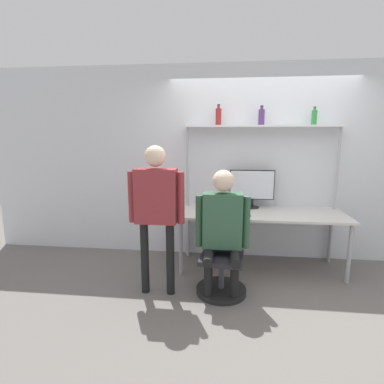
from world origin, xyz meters
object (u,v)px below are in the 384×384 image
object	(u,v)px
person_seated	(222,223)
bottle_red	(218,116)
monitor	(252,187)
cell_phone	(248,215)
office_chair	(222,269)
bottle_purple	(261,117)
bottle_green	(314,117)
laptop	(228,210)
person_standing	(156,201)

from	to	relation	value
person_seated	bottle_red	xyz separation A→B (m)	(-0.09, 1.00, 1.18)
monitor	bottle_red	xyz separation A→B (m)	(-0.47, 0.02, 0.94)
cell_phone	office_chair	size ratio (longest dim) A/B	0.17
cell_phone	person_seated	distance (m)	0.65
person_seated	office_chair	bearing A→B (deg)	84.43
bottle_purple	bottle_green	world-z (taller)	bottle_purple
bottle_red	cell_phone	bearing A→B (deg)	-47.42
monitor	person_seated	distance (m)	1.08
cell_phone	person_seated	xyz separation A→B (m)	(-0.31, -0.57, 0.05)
person_seated	laptop	bearing A→B (deg)	83.84
person_seated	bottle_purple	xyz separation A→B (m)	(0.47, 1.00, 1.17)
office_chair	person_seated	distance (m)	0.55
person_standing	bottle_purple	bearing A→B (deg)	42.21
person_standing	bottle_purple	xyz separation A→B (m)	(1.18, 1.07, 0.93)
person_standing	bottle_purple	distance (m)	1.84
office_chair	bottle_purple	world-z (taller)	bottle_purple
cell_phone	bottle_purple	xyz separation A→B (m)	(0.17, 0.43, 1.22)
bottle_red	person_seated	bearing A→B (deg)	-84.99
monitor	bottle_purple	distance (m)	0.94
office_chair	laptop	bearing A→B (deg)	83.79
person_seated	person_standing	bearing A→B (deg)	-174.22
monitor	laptop	distance (m)	0.57
bottle_red	bottle_green	distance (m)	1.23
bottle_green	office_chair	bearing A→B (deg)	-139.95
person_seated	person_standing	distance (m)	0.75
cell_phone	office_chair	world-z (taller)	office_chair
person_standing	bottle_red	world-z (taller)	bottle_red
laptop	cell_phone	bearing A→B (deg)	-1.28
person_standing	bottle_green	world-z (taller)	bottle_green
monitor	person_standing	distance (m)	1.51
cell_phone	bottle_green	distance (m)	1.53
cell_phone	office_chair	distance (m)	0.78
laptop	bottle_green	bearing A→B (deg)	21.52
laptop	bottle_red	size ratio (longest dim) A/B	1.07
office_chair	bottle_purple	distance (m)	2.02
bottle_red	bottle_green	bearing A→B (deg)	0.00
person_seated	bottle_red	bearing A→B (deg)	95.01
laptop	person_seated	size ratio (longest dim) A/B	0.21
laptop	person_standing	size ratio (longest dim) A/B	0.18
cell_phone	bottle_red	world-z (taller)	bottle_red
office_chair	bottle_green	xyz separation A→B (m)	(1.14, 0.96, 1.70)
laptop	office_chair	bearing A→B (deg)	-96.21
bottle_purple	bottle_red	size ratio (longest dim) A/B	0.92
office_chair	bottle_purple	xyz separation A→B (m)	(0.47, 0.96, 1.71)
bottle_red	bottle_green	world-z (taller)	bottle_red
person_standing	monitor	bearing A→B (deg)	43.95
office_chair	bottle_green	size ratio (longest dim) A/B	3.91
monitor	cell_phone	bearing A→B (deg)	-100.30
bottle_red	bottle_green	xyz separation A→B (m)	(1.23, 0.00, -0.02)
office_chair	person_standing	size ratio (longest dim) A/B	0.54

